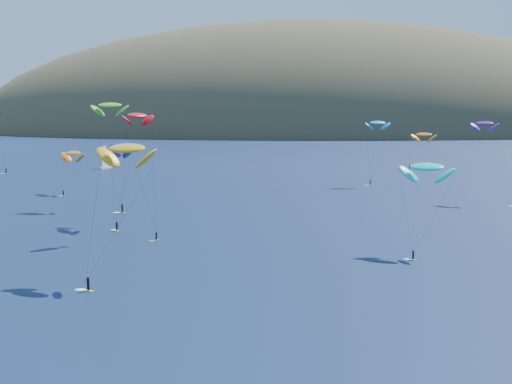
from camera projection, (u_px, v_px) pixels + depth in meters
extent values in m
ellipsoid|color=#3D3526|center=(309.00, 145.00, 611.92)|extent=(600.00, 300.00, 210.00)
ellipsoid|color=#3D3526|center=(133.00, 137.00, 650.54)|extent=(340.00, 240.00, 120.00)
ellipsoid|color=#3D3526|center=(505.00, 144.00, 582.09)|extent=(320.00, 220.00, 156.00)
cube|color=silver|center=(105.00, 168.00, 274.34)|extent=(4.00, 7.09, 0.82)
cylinder|color=silver|center=(105.00, 155.00, 274.17)|extent=(0.13, 0.13, 9.62)
cube|color=#B0E119|center=(63.00, 196.00, 195.69)|extent=(1.32, 1.04, 0.07)
cylinder|color=black|center=(63.00, 193.00, 195.59)|extent=(0.31, 0.31, 1.41)
sphere|color=#8C6047|center=(63.00, 190.00, 195.48)|extent=(0.24, 0.24, 0.24)
ellipsoid|color=orange|center=(73.00, 153.00, 201.21)|extent=(9.51, 8.13, 4.86)
cube|color=#B0E119|center=(88.00, 291.00, 98.76)|extent=(1.66, 0.97, 0.09)
cylinder|color=black|center=(88.00, 284.00, 98.63)|extent=(0.37, 0.37, 1.70)
sphere|color=#8C6047|center=(88.00, 277.00, 98.50)|extent=(0.29, 0.29, 0.29)
ellipsoid|color=gold|center=(127.00, 148.00, 105.23)|extent=(10.34, 7.27, 5.25)
cube|color=#B0E119|center=(122.00, 213.00, 167.09)|extent=(1.65, 0.50, 0.09)
cylinder|color=black|center=(122.00, 208.00, 166.96)|extent=(0.39, 0.39, 1.76)
sphere|color=#8C6047|center=(122.00, 204.00, 166.83)|extent=(0.29, 0.29, 0.29)
ellipsoid|color=#4DB222|center=(110.00, 105.00, 175.60)|extent=(9.05, 4.30, 5.02)
cube|color=#B0E119|center=(370.00, 185.00, 220.61)|extent=(1.39, 0.59, 0.07)
cylinder|color=black|center=(370.00, 183.00, 220.50)|extent=(0.31, 0.31, 1.43)
sphere|color=#8C6047|center=(370.00, 180.00, 220.39)|extent=(0.24, 0.24, 0.24)
ellipsoid|color=#0B8CE1|center=(378.00, 123.00, 220.07)|extent=(7.89, 4.57, 4.16)
cube|color=#B0E119|center=(413.00, 260.00, 117.94)|extent=(1.32, 0.82, 0.07)
cylinder|color=black|center=(413.00, 255.00, 117.84)|extent=(0.30, 0.30, 1.36)
sphere|color=#8C6047|center=(413.00, 250.00, 117.73)|extent=(0.23, 0.23, 0.23)
ellipsoid|color=#00D2CB|center=(427.00, 167.00, 123.02)|extent=(9.95, 7.26, 5.04)
ellipsoid|color=#550F91|center=(485.00, 123.00, 184.50)|extent=(7.62, 6.32, 3.87)
cube|color=#B0E119|center=(156.00, 240.00, 134.40)|extent=(1.15, 1.14, 0.07)
cylinder|color=black|center=(156.00, 236.00, 134.30)|extent=(0.29, 0.29, 1.34)
sphere|color=#8C6047|center=(156.00, 232.00, 134.20)|extent=(0.22, 0.22, 0.22)
ellipsoid|color=red|center=(137.00, 115.00, 136.21)|extent=(6.75, 6.71, 3.63)
cube|color=#B0E119|center=(117.00, 231.00, 143.87)|extent=(1.31, 1.49, 0.09)
cylinder|color=black|center=(117.00, 226.00, 143.74)|extent=(0.36, 0.36, 1.65)
sphere|color=#8C6047|center=(117.00, 222.00, 143.62)|extent=(0.28, 0.28, 0.28)
ellipsoid|color=navy|center=(122.00, 145.00, 150.76)|extent=(8.92, 9.69, 5.04)
cube|color=#B0E119|center=(410.00, 170.00, 268.00)|extent=(1.68, 1.18, 0.09)
cylinder|color=black|center=(410.00, 167.00, 267.86)|extent=(0.39, 0.39, 1.76)
sphere|color=#8C6047|center=(410.00, 165.00, 267.73)|extent=(0.30, 0.30, 0.30)
ellipsoid|color=#CF640C|center=(424.00, 134.00, 276.37)|extent=(10.55, 8.36, 5.34)
cube|color=#B0E119|center=(6.00, 174.00, 255.42)|extent=(1.63, 0.75, 0.09)
cylinder|color=black|center=(6.00, 171.00, 255.29)|extent=(0.37, 0.37, 1.68)
sphere|color=#8C6047|center=(6.00, 168.00, 255.16)|extent=(0.28, 0.28, 0.28)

